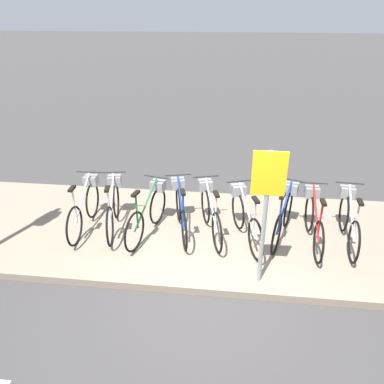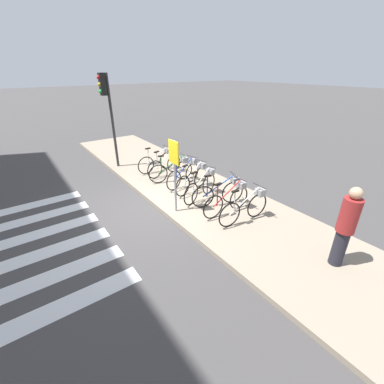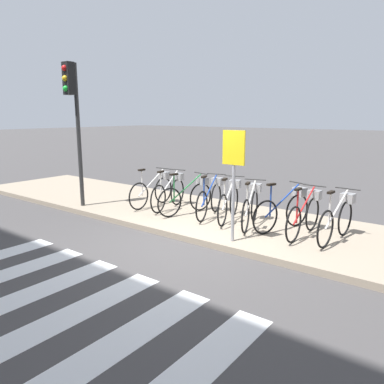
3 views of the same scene
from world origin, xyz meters
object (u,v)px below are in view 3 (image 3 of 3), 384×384
Objects in this scene: parked_bicycle_2 at (189,195)px; traffic_light at (73,105)px; parked_bicycle_4 at (230,200)px; parked_bicycle_0 at (154,189)px; parked_bicycle_6 at (285,208)px; sign_post at (234,167)px; parked_bicycle_8 at (338,217)px; parked_bicycle_5 at (251,205)px; parked_bicycle_3 at (211,197)px; parked_bicycle_1 at (170,191)px; parked_bicycle_7 at (306,213)px.

parked_bicycle_2 is 3.54m from traffic_light.
parked_bicycle_4 is 0.45× the size of traffic_light.
parked_bicycle_6 is at bearing 1.66° from parked_bicycle_0.
parked_bicycle_0 is at bearing -178.52° from parked_bicycle_4.
sign_post is (0.81, -1.23, 0.94)m from parked_bicycle_4.
parked_bicycle_4 is at bearing 19.20° from traffic_light.
parked_bicycle_0 is 1.04× the size of parked_bicycle_4.
parked_bicycle_5 is at bearing -175.84° from parked_bicycle_8.
parked_bicycle_3 is 1.01× the size of parked_bicycle_6.
parked_bicycle_3 is at bearing -178.89° from parked_bicycle_6.
parked_bicycle_4 is 0.61m from parked_bicycle_5.
parked_bicycle_2 is (0.67, -0.11, 0.00)m from parked_bicycle_1.
traffic_light reaches higher than parked_bicycle_5.
parked_bicycle_3 is (1.70, 0.07, 0.00)m from parked_bicycle_0.
parked_bicycle_4 is 4.40m from traffic_light.
parked_bicycle_6 is (0.67, 0.17, 0.00)m from parked_bicycle_5.
parked_bicycle_0 is 0.80× the size of sign_post.
traffic_light is 4.63m from sign_post.
parked_bicycle_1 and parked_bicycle_6 have the same top height.
traffic_light is (-4.94, -1.32, 2.07)m from parked_bicycle_6.
parked_bicycle_6 is 1.64m from sign_post.
parked_bicycle_7 is 1.75m from sign_post.
parked_bicycle_4 is 0.97× the size of parked_bicycle_7.
sign_post is at bearing -25.69° from parked_bicycle_1.
parked_bicycle_1 is 0.68m from parked_bicycle_2.
parked_bicycle_5 is 0.96× the size of parked_bicycle_8.
parked_bicycle_5 and parked_bicycle_6 have the same top height.
parked_bicycle_7 is at bearing 12.58° from traffic_light.
parked_bicycle_6 is at bearing 177.52° from parked_bicycle_8.
parked_bicycle_7 is 1.00× the size of parked_bicycle_8.
parked_bicycle_8 is (1.72, 0.13, 0.00)m from parked_bicycle_5.
parked_bicycle_2 is 1.02× the size of parked_bicycle_6.
sign_post reaches higher than parked_bicycle_1.
parked_bicycle_5 is at bearing 15.10° from traffic_light.
parked_bicycle_3 and parked_bicycle_8 have the same top height.
parked_bicycle_2 is at bearing 23.76° from traffic_light.
parked_bicycle_6 is 0.48m from parked_bicycle_7.
parked_bicycle_4 is (2.22, 0.06, 0.00)m from parked_bicycle_0.
parked_bicycle_6 is (2.99, 0.05, 0.00)m from parked_bicycle_1.
parked_bicycle_8 is at bearing 0.12° from parked_bicycle_1.
parked_bicycle_1 is 3.12m from traffic_light.
sign_post is at bearing -78.95° from parked_bicycle_5.
parked_bicycle_1 is 1.01× the size of parked_bicycle_3.
parked_bicycle_4 and parked_bicycle_8 have the same top height.
traffic_light is at bearing -139.96° from parked_bicycle_0.
parked_bicycle_0 and parked_bicycle_1 have the same top height.
parked_bicycle_8 is 0.46× the size of traffic_light.
parked_bicycle_2 and parked_bicycle_3 have the same top height.
parked_bicycle_4 is at bearing 1.48° from parked_bicycle_0.
parked_bicycle_4 and parked_bicycle_5 have the same top height.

